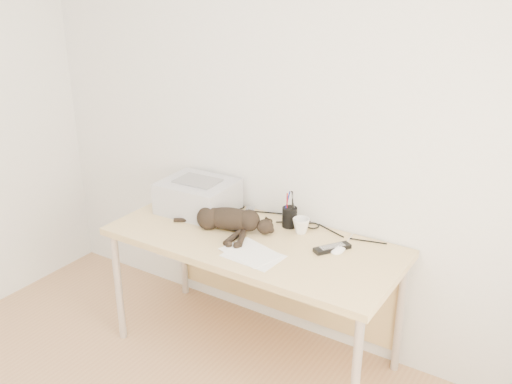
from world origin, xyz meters
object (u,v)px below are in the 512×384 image
Objects in this scene: desk at (261,254)px; printer at (198,196)px; mug at (301,226)px; mouse at (338,247)px; cat at (227,220)px; pen_cup at (290,217)px.

desk is 3.71× the size of printer.
mug is 0.27m from mouse.
desk is 2.67× the size of cat.
desk is at bearing -178.35° from mouse.
cat is 0.64m from mouse.
printer is at bearing -174.70° from mug.
desk is 13.17× the size of mouse.
mug is 0.76× the size of mouse.
cat is at bearing -159.97° from desk.
mug is (0.18, 0.12, 0.18)m from desk.
mug is 0.43× the size of pen_cup.
mug is at bearing 5.30° from printer.
pen_cup is (-0.09, 0.04, 0.02)m from mug.
mouse is at bearing -1.10° from printer.
cat reaches higher than mouse.
pen_cup is at bearing 22.10° from cat.
pen_cup reaches higher than cat.
cat reaches higher than mug.
mouse is at bearing -7.75° from cat.
mug is 0.10m from pen_cup.
printer is 4.67× the size of mug.
cat is at bearing -140.57° from pen_cup.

